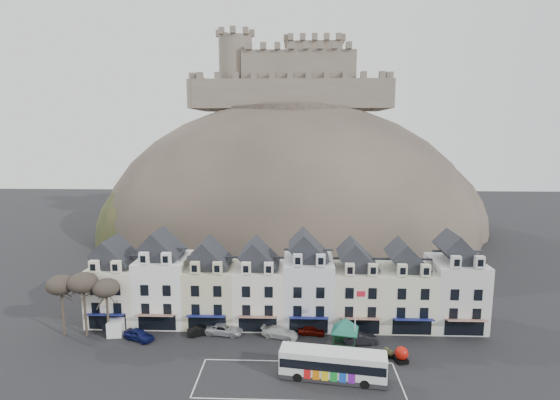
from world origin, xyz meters
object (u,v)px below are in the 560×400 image
Objects in this scene: white_van at (118,324)px; flagpole at (356,316)px; bus_shelter at (345,325)px; car_silver at (224,329)px; car_charcoal at (361,339)px; car_white at (280,332)px; car_maroon at (311,330)px; bus at (333,363)px; car_navy at (139,335)px; red_buoy at (401,354)px; car_black at (202,330)px.

flagpole is at bearing -17.61° from white_van.
bus_shelter reaches higher than white_van.
car_silver is 17.99m from car_charcoal.
car_white is 4.27m from car_maroon.
bus is 2.38× the size of car_silver.
car_charcoal reaches higher than car_maroon.
bus is 2.71× the size of car_charcoal.
flagpole reaches higher than car_silver.
car_navy is at bearing 175.91° from flagpole.
red_buoy is 0.40× the size of car_white.
bus is 11.29m from car_white.
white_van is at bearing 96.81° from car_maroon.
car_maroon is (11.65, 0.28, -0.09)m from car_silver.
bus_shelter is at bearing -94.32° from car_silver.
car_white is 1.35× the size of car_maroon.
red_buoy reaches higher than car_white.
car_white is at bearing -12.09° from white_van.
red_buoy reaches higher than car_charcoal.
white_van is 1.25× the size of car_black.
car_black is at bearing 169.39° from flagpole.
car_black is at bearing 75.06° from car_charcoal.
car_silver is 1.03× the size of car_white.
car_black is (-16.54, 9.69, -1.19)m from bus.
car_black is at bearing -12.86° from white_van.
car_silver is (-21.96, 6.30, -0.29)m from red_buoy.
flagpole is (-5.09, 2.25, 3.62)m from red_buoy.
car_maroon is at bearing -62.13° from car_white.
bus_shelter is at bearing 145.77° from flagpole.
car_black is (-19.80, 3.71, -3.99)m from flagpole.
bus_shelter is at bearing -67.68° from car_navy.
car_navy is (3.75, -2.37, -0.27)m from white_van.
car_navy is (-27.61, 1.97, -3.88)m from flagpole.
car_black is at bearing 166.54° from red_buoy.
car_black is 0.77× the size of car_white.
car_black is (7.81, 1.74, -0.11)m from car_navy.
car_white is (-6.14, 9.41, -1.10)m from bus.
red_buoy is at bearing -127.36° from car_black.
bus_shelter is at bearing -91.95° from car_white.
car_white is at bearing 173.58° from bus_shelter.
car_navy is (-26.42, 1.16, -2.42)m from bus_shelter.
white_van is 26.15m from car_maroon.
car_silver is (2.93, 0.34, 0.09)m from car_black.
bus is 7.22m from bus_shelter.
white_van is at bearing -175.36° from bus_shelter.
white_van is (-28.11, 10.32, -0.80)m from bus.
bus_shelter is 8.96m from car_white.
red_buoy is at bearing -14.64° from bus_shelter.
bus is 2.78× the size of car_navy.
flagpole is 17.78m from car_silver.
car_charcoal is at bearing 70.19° from bus.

